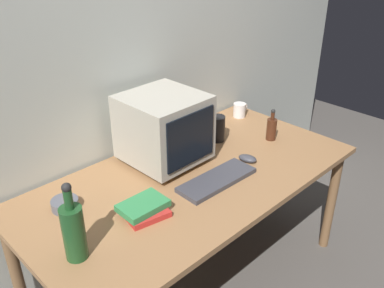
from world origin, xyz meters
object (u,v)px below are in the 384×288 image
at_px(computer_mouse, 248,158).
at_px(book_stack, 144,209).
at_px(crt_monitor, 164,128).
at_px(mug, 240,110).
at_px(bottle_tall, 74,231).
at_px(keyboard, 217,180).
at_px(metal_canister, 217,128).
at_px(bottle_short, 272,128).
at_px(cd_spindle, 65,204).

relative_size(computer_mouse, book_stack, 0.48).
bearing_deg(crt_monitor, mug, 7.42).
xyz_separation_m(crt_monitor, mug, (0.73, 0.10, -0.15)).
bearing_deg(computer_mouse, mug, 29.32).
bearing_deg(bottle_tall, book_stack, 4.38).
xyz_separation_m(keyboard, mug, (0.69, 0.43, 0.03)).
relative_size(mug, metal_canister, 0.80).
xyz_separation_m(keyboard, metal_canister, (0.33, 0.30, 0.06)).
relative_size(book_stack, metal_canister, 1.38).
height_order(bottle_short, metal_canister, bottle_short).
bearing_deg(book_stack, computer_mouse, -2.50).
xyz_separation_m(mug, cd_spindle, (-1.33, -0.10, -0.02)).
height_order(crt_monitor, cd_spindle, crt_monitor).
bearing_deg(mug, keyboard, -148.14).
xyz_separation_m(crt_monitor, book_stack, (-0.37, -0.28, -0.16)).
relative_size(computer_mouse, bottle_tall, 0.30).
xyz_separation_m(mug, metal_canister, (-0.36, -0.12, 0.03)).
bearing_deg(cd_spindle, computer_mouse, -18.86).
distance_m(crt_monitor, cd_spindle, 0.62).
height_order(crt_monitor, bottle_tall, crt_monitor).
bearing_deg(book_stack, cd_spindle, 128.87).
distance_m(computer_mouse, mug, 0.59).
xyz_separation_m(bottle_tall, bottle_short, (1.32, 0.06, -0.05)).
bearing_deg(bottle_tall, metal_canister, 14.35).
xyz_separation_m(keyboard, bottle_tall, (-0.76, 0.02, 0.11)).
bearing_deg(bottle_tall, bottle_short, 2.80).
bearing_deg(computer_mouse, bottle_short, -1.74).
height_order(mug, metal_canister, metal_canister).
bearing_deg(cd_spindle, crt_monitor, 0.36).
bearing_deg(crt_monitor, bottle_short, -21.89).
xyz_separation_m(computer_mouse, book_stack, (-0.68, 0.03, 0.01)).
distance_m(keyboard, bottle_short, 0.57).
distance_m(bottle_short, book_stack, 0.98).
distance_m(crt_monitor, book_stack, 0.49).
height_order(bottle_short, cd_spindle, bottle_short).
bearing_deg(bottle_short, mug, 69.90).
bearing_deg(bottle_short, keyboard, -171.11).
xyz_separation_m(keyboard, bottle_short, (0.56, 0.09, 0.06)).
bearing_deg(mug, bottle_tall, -164.41).
relative_size(bottle_tall, bottle_short, 1.74).
bearing_deg(keyboard, mug, 33.43).
xyz_separation_m(computer_mouse, metal_canister, (0.07, 0.28, 0.06)).
bearing_deg(cd_spindle, bottle_short, -11.30).
height_order(cd_spindle, metal_canister, metal_canister).
relative_size(cd_spindle, metal_canister, 0.80).
bearing_deg(book_stack, keyboard, -6.86).
xyz_separation_m(bottle_short, cd_spindle, (-1.20, 0.24, -0.05)).
bearing_deg(metal_canister, book_stack, -161.28).
distance_m(keyboard, bottle_tall, 0.77).
distance_m(mug, metal_canister, 0.38).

